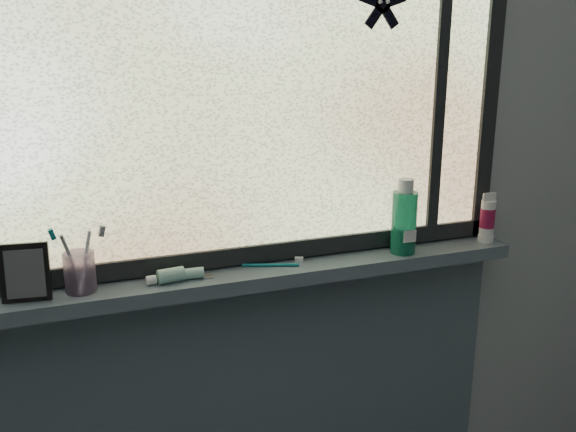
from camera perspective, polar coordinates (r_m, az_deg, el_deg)
The scene contains 14 objects.
wall_back at distance 1.77m, azimuth -4.30°, elevation 2.97°, with size 3.00×0.01×2.50m, color #9EA3A8.
windowsill at distance 1.78m, azimuth -3.47°, elevation -5.43°, with size 1.62×0.14×0.04m, color #4C5965.
sill_apron at distance 2.07m, azimuth -3.70°, elevation -18.09°, with size 1.62×0.02×0.98m, color #4C5965.
window_pane at distance 1.71m, azimuth -4.29°, elevation 11.99°, with size 1.50×0.01×1.00m, color silver.
frame_bottom at distance 1.80m, azimuth -3.93°, elevation -3.42°, with size 1.60×0.03×0.05m, color black.
frame_right at distance 2.05m, azimuth 17.55°, elevation 12.03°, with size 0.05×0.03×1.10m, color black.
frame_mullion at distance 1.95m, azimuth 13.35°, elevation 12.15°, with size 0.04×0.03×1.00m, color black.
starfish_sticker at distance 1.84m, azimuth 8.40°, elevation 18.10°, with size 0.15×0.02×0.15m, color black, non-canonical shape.
vanity_mirror at distance 1.68m, azimuth -22.33°, elevation -4.65°, with size 0.11×0.06×0.14m, color black.
toothpaste_tube at distance 1.71m, azimuth -9.62°, elevation -5.12°, with size 0.22×0.05×0.04m, color white, non-canonical shape.
toothbrush_cup at distance 1.70m, azimuth -18.02°, elevation -4.77°, with size 0.08×0.08×0.10m, color #B591C0.
toothbrush_lying at distance 1.79m, azimuth -1.56°, elevation -4.31°, with size 0.20×0.02×0.01m, color #0E737F, non-canonical shape.
mouthwash_bottle at distance 1.90m, azimuth 10.30°, elevation -0.02°, with size 0.07×0.07×0.18m, color #1B8C65.
cream_tube at distance 2.07m, azimuth 17.33°, elevation 0.03°, with size 0.04×0.04×0.11m, color silver.
Camera 1 is at (-0.46, -0.35, 1.66)m, focal length 40.00 mm.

